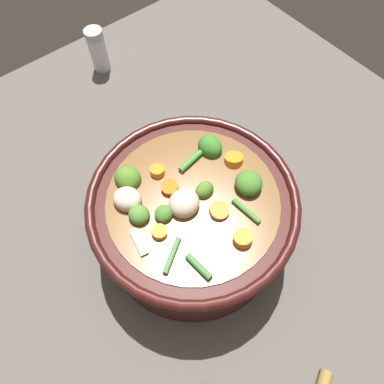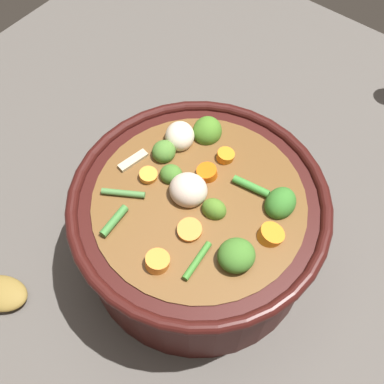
{
  "view_description": "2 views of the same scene",
  "coord_description": "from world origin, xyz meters",
  "views": [
    {
      "loc": [
        -0.18,
        0.14,
        0.56
      ],
      "look_at": [
        0.01,
        -0.01,
        0.12
      ],
      "focal_mm": 33.3,
      "sensor_mm": 36.0,
      "label": 1
    },
    {
      "loc": [
        -0.22,
        -0.16,
        0.58
      ],
      "look_at": [
        0.01,
        0.02,
        0.11
      ],
      "focal_mm": 44.42,
      "sensor_mm": 36.0,
      "label": 2
    }
  ],
  "objects": [
    {
      "name": "cooking_pot",
      "position": [
        0.0,
        0.0,
        0.07
      ],
      "size": [
        0.3,
        0.3,
        0.15
      ],
      "color": "#38110F",
      "rests_on": "ground_plane"
    },
    {
      "name": "salt_shaker",
      "position": [
        0.43,
        -0.09,
        0.05
      ],
      "size": [
        0.04,
        0.04,
        0.09
      ],
      "color": "silver",
      "rests_on": "ground_plane"
    },
    {
      "name": "ground_plane",
      "position": [
        0.0,
        0.0,
        0.0
      ],
      "size": [
        1.1,
        1.1,
        0.0
      ],
      "primitive_type": "plane",
      "color": "#514C47"
    }
  ]
}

